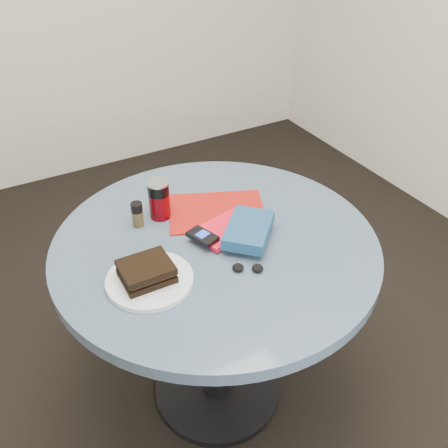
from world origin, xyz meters
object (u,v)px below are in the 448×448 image
pepper_grinder (137,214)px  novel (249,230)px  plate (150,280)px  soda_can (159,200)px  headphones (248,268)px  magazine (217,212)px  table (216,280)px  red_book (225,230)px  mp3_player (203,236)px  sandwich (146,271)px

pepper_grinder → novel: (0.26, -0.24, -0.00)m
novel → plate: bearing=139.7°
plate → novel: (0.34, 0.03, 0.03)m
soda_can → headphones: soda_can is taller
novel → pepper_grinder: bearing=92.7°
magazine → pepper_grinder: bearing=-169.2°
table → red_book: 0.18m
soda_can → table: bearing=-64.4°
plate → soda_can: (0.15, 0.28, 0.06)m
pepper_grinder → red_book: 0.28m
table → headphones: headphones is taller
soda_can → magazine: bearing=-22.0°
plate → soda_can: size_ratio=1.86×
table → mp3_player: size_ratio=9.57×
red_book → novel: bearing=-70.6°
magazine → mp3_player: (-0.12, -0.13, 0.03)m
plate → headphones: size_ratio=2.60×
sandwich → mp3_player: (0.21, 0.08, -0.01)m
novel → mp3_player: size_ratio=1.83×
plate → novel: bearing=5.0°
soda_can → headphones: (0.11, -0.37, -0.06)m
novel → headphones: (-0.07, -0.12, -0.03)m
plate → sandwich: 0.03m
soda_can → red_book: (0.14, -0.18, -0.05)m
mp3_player → headphones: size_ratio=1.13×
sandwich → red_book: sandwich is taller
red_book → magazine: bearing=60.7°
sandwich → headphones: sandwich is taller
pepper_grinder → headphones: (0.19, -0.36, -0.03)m
soda_can → mp3_player: soda_can is taller
sandwich → red_book: (0.30, 0.09, -0.03)m
plate → headphones: 0.28m
soda_can → red_book: size_ratio=0.69×
soda_can → headphones: 0.39m
magazine → plate: bearing=-123.6°
pepper_grinder → headphones: size_ratio=0.90×
soda_can → mp3_player: 0.21m
plate → red_book: bearing=18.2°
table → soda_can: soda_can is taller
pepper_grinder → red_book: (0.22, -0.17, -0.03)m
pepper_grinder → novel: size_ratio=0.44×
pepper_grinder → headphones: pepper_grinder is taller
red_book → headphones: red_book is taller
novel → headphones: size_ratio=2.06×
table → mp3_player: 0.20m
mp3_player → soda_can: bearing=105.0°
pepper_grinder → magazine: bearing=-12.7°
sandwich → plate: bearing=-32.4°
red_book → mp3_player: bearing=176.1°
table → sandwich: sandwich is taller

